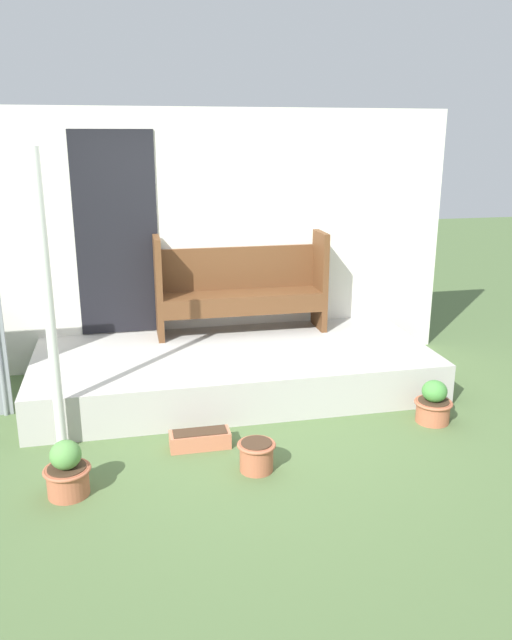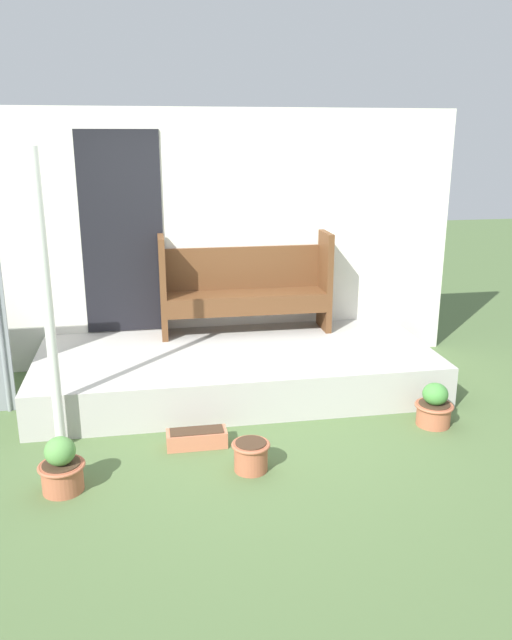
{
  "view_description": "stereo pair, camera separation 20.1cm",
  "coord_description": "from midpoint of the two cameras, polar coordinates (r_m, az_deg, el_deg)",
  "views": [
    {
      "loc": [
        -0.88,
        -4.66,
        2.33
      ],
      "look_at": [
        0.2,
        0.28,
        0.83
      ],
      "focal_mm": 35.0,
      "sensor_mm": 36.0,
      "label": 1
    },
    {
      "loc": [
        -0.68,
        -4.69,
        2.33
      ],
      "look_at": [
        0.2,
        0.28,
        0.83
      ],
      "focal_mm": 35.0,
      "sensor_mm": 36.0,
      "label": 2
    }
  ],
  "objects": [
    {
      "name": "flower_pot_right",
      "position": [
        5.48,
        14.9,
        -7.44
      ],
      "size": [
        0.32,
        0.32,
        0.37
      ],
      "color": "#B26042",
      "rests_on": "ground_plane"
    },
    {
      "name": "planter_box_rect",
      "position": [
        4.95,
        -6.32,
        -10.8
      ],
      "size": [
        0.47,
        0.18,
        0.14
      ],
      "color": "#C67251",
      "rests_on": "ground_plane"
    },
    {
      "name": "flower_pot_left",
      "position": [
        4.5,
        -18.15,
        -13.05
      ],
      "size": [
        0.32,
        0.32,
        0.4
      ],
      "color": "#B26042",
      "rests_on": "ground_plane"
    },
    {
      "name": "house_wall",
      "position": [
        6.47,
        -4.74,
        7.3
      ],
      "size": [
        4.89,
        0.08,
        2.6
      ],
      "color": "white",
      "rests_on": "ground_plane"
    },
    {
      "name": "flower_pot_middle",
      "position": [
        4.6,
        -1.24,
        -12.23
      ],
      "size": [
        0.28,
        0.28,
        0.22
      ],
      "color": "#B26042",
      "rests_on": "ground_plane"
    },
    {
      "name": "ground_plane",
      "position": [
        5.28,
        -2.61,
        -9.71
      ],
      "size": [
        24.0,
        24.0,
        0.0
      ],
      "primitive_type": "plane",
      "color": "#516B3D"
    },
    {
      "name": "bench",
      "position": [
        6.34,
        -2.31,
        3.3
      ],
      "size": [
        1.72,
        0.42,
        1.01
      ],
      "rotation": [
        0.0,
        0.0,
        -0.01
      ],
      "color": "brown",
      "rests_on": "porch_slab"
    },
    {
      "name": "porch_slab",
      "position": [
        5.96,
        -3.0,
        -4.58
      ],
      "size": [
        3.69,
        1.62,
        0.38
      ],
      "color": "#B2AFA8",
      "rests_on": "ground_plane"
    },
    {
      "name": "support_post",
      "position": [
        4.77,
        -19.56,
        1.0
      ],
      "size": [
        0.08,
        0.08,
        2.27
      ],
      "color": "silver",
      "rests_on": "ground_plane"
    }
  ]
}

